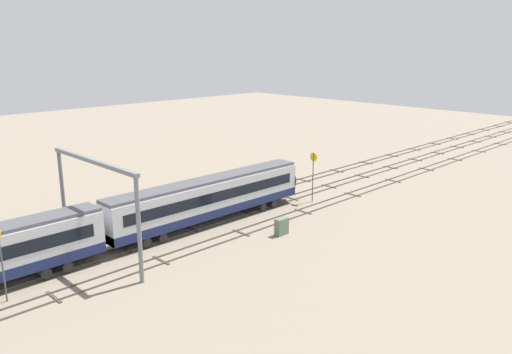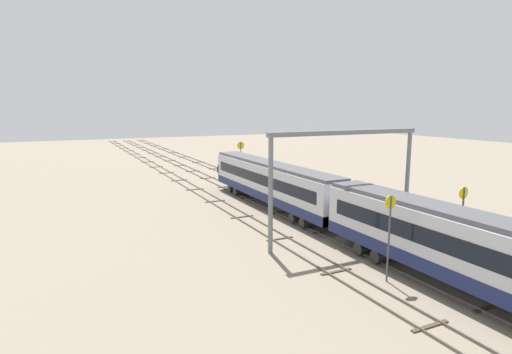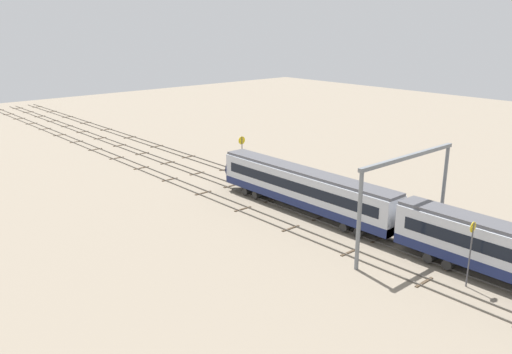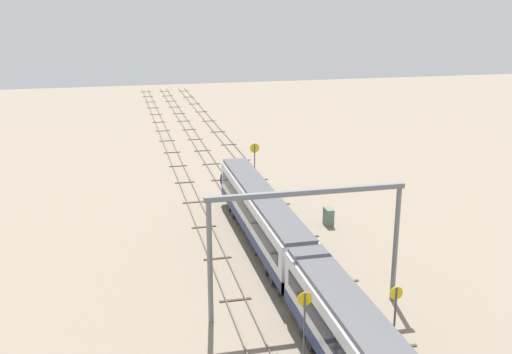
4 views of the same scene
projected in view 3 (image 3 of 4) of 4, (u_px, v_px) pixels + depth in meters
The scene contains 8 objects.
ground_plane at pixel (272, 201), 61.80m from camera, with size 208.40×208.40×0.00m, color gray.
track_near_foreground at pixel (298, 192), 64.60m from camera, with size 192.40×2.40×0.16m.
track_with_train at pixel (272, 200), 61.78m from camera, with size 192.40×2.40×0.16m.
track_middle at pixel (243, 209), 58.97m from camera, with size 192.40×2.40×0.16m.
overhead_gantry at pixel (407, 182), 47.13m from camera, with size 0.40×14.15×9.02m.
speed_sign_near_foreground at pixel (471, 246), 40.75m from camera, with size 0.14×0.87×5.55m.
speed_sign_far_trackside at pixel (242, 152), 68.55m from camera, with size 0.14×1.07×6.05m.
relay_cabinet at pixel (328, 185), 64.77m from camera, with size 1.45×0.70×1.72m.
Camera 3 is at (-42.73, 39.89, 20.34)m, focal length 36.48 mm.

